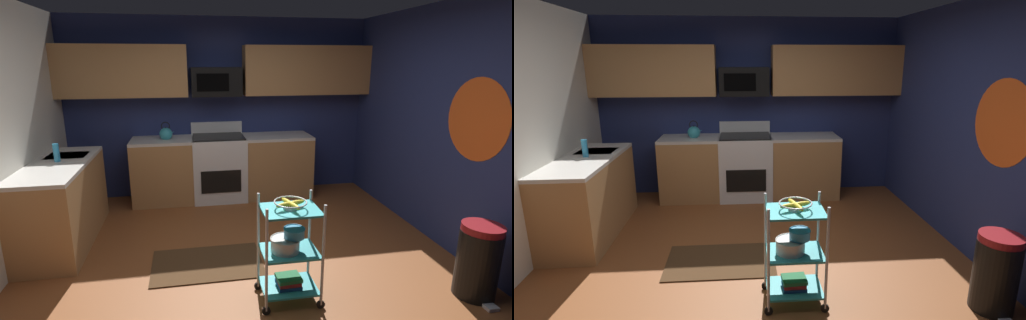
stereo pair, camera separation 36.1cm
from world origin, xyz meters
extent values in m
cube|color=brown|center=(0.00, 0.00, -0.02)|extent=(4.40, 4.80, 0.04)
cube|color=navy|center=(0.00, 2.43, 1.30)|extent=(4.52, 0.06, 2.60)
cube|color=navy|center=(2.23, 0.00, 1.30)|extent=(0.06, 4.80, 2.60)
cylinder|color=#E5591E|center=(2.20, -0.15, 1.45)|extent=(0.00, 0.79, 0.79)
cube|color=#B27F4C|center=(0.00, 2.10, 0.44)|extent=(2.59, 0.60, 0.88)
cube|color=silver|center=(0.00, 2.10, 0.90)|extent=(2.59, 0.60, 0.04)
cube|color=#B27F4C|center=(-1.90, 0.99, 0.44)|extent=(0.60, 1.61, 0.88)
cube|color=silver|center=(-1.90, 0.99, 0.90)|extent=(0.60, 1.61, 0.04)
cube|color=#B7BABC|center=(-1.90, 1.35, 0.84)|extent=(0.44, 0.36, 0.16)
cube|color=white|center=(-0.07, 2.10, 0.46)|extent=(0.76, 0.64, 0.92)
cube|color=black|center=(-0.07, 1.78, 0.35)|extent=(0.56, 0.01, 0.32)
cube|color=white|center=(-0.07, 2.39, 1.01)|extent=(0.76, 0.06, 0.18)
cube|color=black|center=(-0.07, 2.10, 0.93)|extent=(0.72, 0.60, 0.02)
cube|color=#B27F4C|center=(-1.33, 2.23, 1.85)|extent=(1.73, 0.33, 0.70)
cube|color=#B27F4C|center=(1.27, 2.23, 1.85)|extent=(1.87, 0.33, 0.70)
cube|color=black|center=(-0.07, 2.21, 1.70)|extent=(0.70, 0.38, 0.40)
cube|color=black|center=(-0.13, 2.02, 1.70)|extent=(0.44, 0.01, 0.24)
cylinder|color=silver|center=(0.06, -0.68, 0.47)|extent=(0.02, 0.02, 0.88)
cylinder|color=black|center=(0.06, -0.68, 0.04)|extent=(0.07, 0.02, 0.07)
cylinder|color=silver|center=(0.52, -0.68, 0.47)|extent=(0.02, 0.02, 0.88)
cylinder|color=black|center=(0.52, -0.68, 0.04)|extent=(0.07, 0.02, 0.07)
cylinder|color=silver|center=(0.06, -0.33, 0.47)|extent=(0.02, 0.02, 0.88)
cylinder|color=black|center=(0.06, -0.33, 0.04)|extent=(0.07, 0.02, 0.07)
cylinder|color=silver|center=(0.52, -0.33, 0.47)|extent=(0.02, 0.02, 0.88)
cylinder|color=black|center=(0.52, -0.33, 0.04)|extent=(0.07, 0.02, 0.07)
cube|color=teal|center=(0.29, -0.51, 0.12)|extent=(0.47, 0.36, 0.02)
cube|color=teal|center=(0.29, -0.51, 0.45)|extent=(0.47, 0.36, 0.02)
cube|color=teal|center=(0.29, -0.51, 0.82)|extent=(0.47, 0.36, 0.02)
torus|color=silver|center=(0.29, -0.51, 0.89)|extent=(0.27, 0.27, 0.01)
cylinder|color=silver|center=(0.29, -0.51, 0.84)|extent=(0.12, 0.12, 0.02)
ellipsoid|color=yellow|center=(0.34, -0.49, 0.87)|extent=(0.17, 0.09, 0.04)
ellipsoid|color=yellow|center=(0.27, -0.46, 0.87)|extent=(0.09, 0.17, 0.04)
ellipsoid|color=yellow|center=(0.24, -0.52, 0.87)|extent=(0.17, 0.09, 0.04)
ellipsoid|color=yellow|center=(0.30, -0.55, 0.87)|extent=(0.09, 0.17, 0.04)
cylinder|color=silver|center=(0.25, -0.51, 0.51)|extent=(0.24, 0.24, 0.11)
torus|color=silver|center=(0.25, -0.51, 0.57)|extent=(0.25, 0.25, 0.01)
cylinder|color=#338CBF|center=(0.33, -0.50, 0.61)|extent=(0.17, 0.17, 0.08)
torus|color=#338CBF|center=(0.33, -0.50, 0.65)|extent=(0.18, 0.18, 0.01)
cube|color=#1E4C8C|center=(0.29, -0.51, 0.14)|extent=(0.20, 0.19, 0.02)
cube|color=#B22626|center=(0.29, -0.51, 0.17)|extent=(0.19, 0.17, 0.03)
cube|color=#26723F|center=(0.29, -0.51, 0.20)|extent=(0.21, 0.18, 0.03)
sphere|color=teal|center=(-0.80, 2.10, 0.99)|extent=(0.18, 0.18, 0.18)
sphere|color=black|center=(-0.80, 2.10, 1.08)|extent=(0.03, 0.03, 0.03)
cone|color=teal|center=(-0.72, 2.10, 1.01)|extent=(0.09, 0.04, 0.06)
torus|color=black|center=(-0.80, 2.10, 1.10)|extent=(0.12, 0.01, 0.12)
cylinder|color=#2D8CBF|center=(-1.92, 1.06, 1.02)|extent=(0.06, 0.06, 0.20)
cylinder|color=black|center=(1.90, -0.74, 0.30)|extent=(0.34, 0.34, 0.60)
cylinder|color=maroon|center=(1.90, -0.74, 0.63)|extent=(0.33, 0.33, 0.06)
cube|color=#472D19|center=(-0.36, 0.20, 0.01)|extent=(1.10, 0.70, 0.01)
camera|label=1|loc=(-0.50, -3.27, 1.99)|focal=26.61mm
camera|label=2|loc=(-0.14, -3.32, 1.99)|focal=26.61mm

